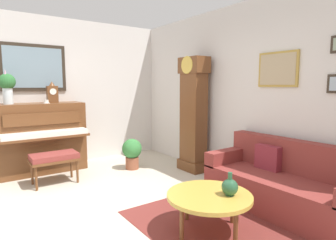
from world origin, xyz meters
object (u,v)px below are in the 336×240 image
couch (284,184)px  flower_vase (7,85)px  green_jug (230,187)px  mantel_clock (52,93)px  teacup (46,102)px  piano (41,137)px  piano_bench (54,158)px  potted_plant (132,152)px  grandfather_clock (193,117)px  coffee_table (209,197)px

couch → flower_vase: 4.43m
flower_vase → green_jug: flower_vase is taller
mantel_clock → teacup: bearing=-51.0°
piano → green_jug: (3.42, 1.10, -0.11)m
teacup → green_jug: 3.54m
piano_bench → potted_plant: potted_plant is taller
teacup → green_jug: teacup is taller
grandfather_clock → mantel_clock: (-1.49, -2.02, 0.43)m
piano_bench → mantel_clock: mantel_clock is taller
flower_vase → teacup: (0.11, 0.56, -0.29)m
couch → green_jug: bearing=-88.2°
mantel_clock → grandfather_clock: bearing=53.6°
coffee_table → potted_plant: 2.53m
potted_plant → mantel_clock: bearing=-124.2°
teacup → potted_plant: (0.68, 1.29, -0.92)m
mantel_clock → green_jug: bearing=14.3°
coffee_table → mantel_clock: (-3.27, -0.73, 1.00)m
green_jug → piano_bench: bearing=-157.7°
piano → coffee_table: bearing=16.2°
coffee_table → piano: bearing=-163.8°
grandfather_clock → mantel_clock: bearing=-126.4°
mantel_clock → potted_plant: bearing=55.8°
couch → grandfather_clock: bearing=175.8°
grandfather_clock → coffee_table: (1.78, -1.30, -0.58)m
green_jug → piano: bearing=-162.2°
piano → coffee_table: (3.28, 0.95, -0.23)m
piano_bench → coffee_table: piano_bench is taller
green_jug → potted_plant: green_jug is taller
coffee_table → teacup: 3.39m
piano → teacup: (0.11, 0.09, 0.63)m
coffee_table → green_jug: green_jug is taller
grandfather_clock → couch: (1.89, -0.14, -0.65)m
coffee_table → mantel_clock: 3.50m
flower_vase → couch: bearing=37.3°
flower_vase → potted_plant: size_ratio=1.04×
piano → grandfather_clock: bearing=56.4°
piano_bench → coffee_table: 2.65m
grandfather_clock → potted_plant: (-0.71, -0.87, -0.64)m
piano → mantel_clock: (0.00, 0.22, 0.78)m
green_jug → flower_vase: bearing=-155.4°
piano_bench → couch: 3.33m
grandfather_clock → coffee_table: size_ratio=2.31×
piano → couch: (3.39, 2.11, -0.31)m
coffee_table → green_jug: bearing=46.2°
potted_plant → coffee_table: bearing=-9.9°
piano_bench → couch: bearing=38.8°
piano → couch: piano is taller
mantel_clock → coffee_table: bearing=12.5°
green_jug → couch: bearing=91.8°
potted_plant → couch: bearing=15.6°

